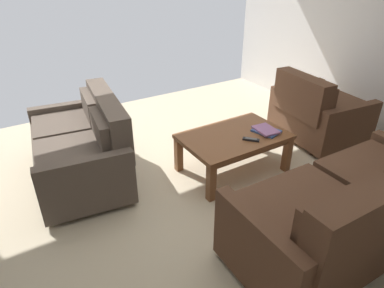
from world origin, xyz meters
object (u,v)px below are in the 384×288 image
at_px(sofa_main, 352,211).
at_px(coffee_table, 234,141).
at_px(loveseat_near, 84,146).
at_px(armchair_side, 317,112).
at_px(book_stack, 266,130).
at_px(tv_remote, 251,139).

xyz_separation_m(sofa_main, coffee_table, (0.04, -1.31, -0.02)).
relative_size(loveseat_near, armchair_side, 1.41).
height_order(sofa_main, book_stack, sofa_main).
bearing_deg(tv_remote, coffee_table, -69.29).
relative_size(coffee_table, tv_remote, 6.95).
distance_m(sofa_main, tv_remote, 1.14).
relative_size(coffee_table, book_stack, 3.51).
relative_size(loveseat_near, book_stack, 4.93).
xyz_separation_m(loveseat_near, coffee_table, (-1.31, 0.68, -0.00)).
height_order(coffee_table, tv_remote, tv_remote).
relative_size(book_stack, tv_remote, 1.98).
bearing_deg(armchair_side, sofa_main, 47.72).
bearing_deg(coffee_table, book_stack, 159.80).
distance_m(loveseat_near, coffee_table, 1.48).
height_order(armchair_side, tv_remote, armchair_side).
height_order(loveseat_near, tv_remote, loveseat_near).
xyz_separation_m(coffee_table, armchair_side, (-1.26, -0.03, 0.01)).
xyz_separation_m(armchair_side, tv_remote, (1.19, 0.21, 0.07)).
relative_size(sofa_main, book_stack, 6.04).
height_order(loveseat_near, book_stack, loveseat_near).
distance_m(loveseat_near, tv_remote, 1.62).
bearing_deg(tv_remote, sofa_main, 88.56).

